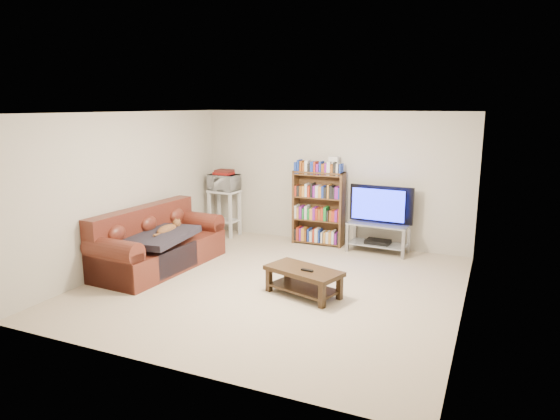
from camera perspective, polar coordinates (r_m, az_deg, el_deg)
The scene contains 19 objects.
floor at distance 7.15m, azimuth -0.57°, elevation -8.54°, with size 5.00×5.00×0.00m, color beige.
ceiling at distance 6.70m, azimuth -0.61°, elevation 11.06°, with size 5.00×5.00×0.00m, color white.
wall_back at distance 9.13m, azimuth 5.92°, elevation 3.67°, with size 5.00×5.00×0.00m, color beige.
wall_front at distance 4.72m, azimuth -13.25°, elevation -4.38°, with size 5.00×5.00×0.00m, color beige.
wall_left at distance 8.17m, azimuth -16.79°, elevation 2.25°, with size 5.00×5.00×0.00m, color beige.
wall_right at distance 6.24m, azimuth 20.80°, elevation -0.89°, with size 5.00×5.00×0.00m, color beige.
sofa at distance 8.06m, azimuth -13.95°, elevation -4.08°, with size 1.07×2.25×0.94m.
blanket at distance 7.77m, azimuth -13.72°, elevation -2.96°, with size 0.85×1.10×0.10m, color black.
cat at distance 7.91m, azimuth -12.80°, elevation -2.22°, with size 0.24×0.60×0.18m, color brown, non-canonical shape.
coffee_table at distance 6.71m, azimuth 2.72°, elevation -7.63°, with size 1.12×0.79×0.37m.
remote at distance 6.58m, azimuth 3.11°, elevation -6.89°, with size 0.17×0.05×0.02m, color black.
tv_stand at distance 8.74m, azimuth 11.16°, elevation -2.58°, with size 1.05×0.52×0.51m.
television at distance 8.63m, azimuth 11.29°, elevation 0.54°, with size 1.11×0.15×0.64m, color black.
dvd_player at distance 8.78m, azimuth 11.12°, elevation -3.57°, with size 0.41×0.29×0.06m, color black.
bookshelf at distance 9.05m, azimuth 4.42°, elevation 0.34°, with size 0.93×0.31×1.34m.
shelf_clutter at distance 8.91m, azimuth 5.12°, elevation 5.06°, with size 0.68×0.22×0.28m.
microwave_stand at distance 9.71m, azimuth -6.37°, elevation 0.39°, with size 0.59×0.44×0.89m.
microwave at distance 9.62m, azimuth -6.43°, elevation 3.16°, with size 0.55×0.37×0.30m, color silver.
game_boxes at distance 9.60m, azimuth -6.45°, elevation 4.21°, with size 0.33×0.28×0.05m, color maroon.
Camera 1 is at (2.77, -6.10, 2.50)m, focal length 32.00 mm.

